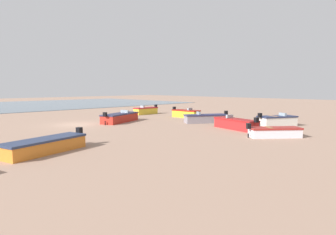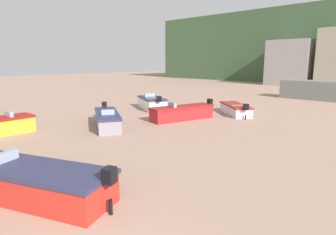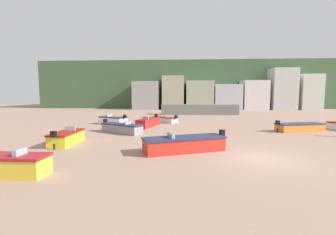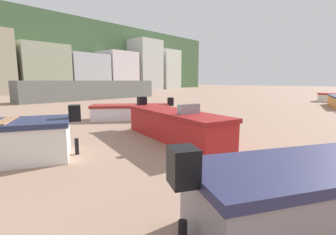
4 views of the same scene
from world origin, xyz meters
The scene contains 9 objects.
headland_hill centered at (0.00, 66.00, 6.66)m, with size 90.00×32.00×13.32m, color #3D5837.
harbor_pier centered at (-1.07, 30.00, 0.94)m, with size 14.15×2.40×1.88m, color slate.
townhouse_centre_left centered at (0.20, 47.47, 3.63)m, with size 6.86×6.93×7.27m, color #9BA286.
townhouse_centre centered at (7.28, 46.84, 3.19)m, with size 6.78×5.69×6.38m, color #B3B6BD.
townhouse_centre_right centered at (14.07, 47.44, 3.66)m, with size 6.07×6.88×7.33m, color silver.
townhouse_right centered at (20.94, 46.50, 5.16)m, with size 5.88×5.01×10.32m, color beige.
townhouse_far_right centered at (27.32, 47.13, 4.39)m, with size 5.07×6.26×8.78m, color beige.
boat_red_4 centered at (-8.14, 12.72, 0.47)m, with size 2.35×4.76×1.24m.
boat_white_7 centered at (-6.58, 16.91, 0.38)m, with size 3.63×3.35×1.05m.
Camera 4 is at (-13.78, 7.75, 1.87)m, focal length 25.47 mm.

